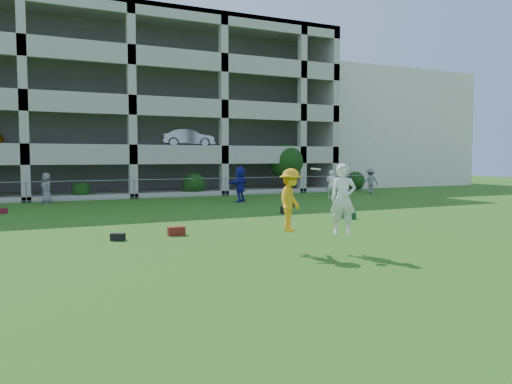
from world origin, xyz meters
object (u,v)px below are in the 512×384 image
bystander_d (240,184)px  bystander_f (370,181)px  bystander_e (331,184)px  bystander_c (47,188)px  frisbee_contest (308,200)px  crate_d (285,210)px  stucco_building (354,132)px  parking_garage (109,111)px

bystander_d → bystander_f: bearing=151.5°
bystander_e → bystander_f: bearing=-104.6°
bystander_c → frisbee_contest: 18.99m
bystander_c → crate_d: size_ratio=4.79×
stucco_building → crate_d: stucco_building is taller
bystander_e → parking_garage: parking_garage is taller
parking_garage → crate_d: bearing=-77.4°
bystander_c → frisbee_contest: frisbee_contest is taller
frisbee_contest → crate_d: bearing=65.0°
stucco_building → bystander_e: (-12.14, -14.20, -4.13)m
bystander_f → bystander_e: bearing=39.2°
bystander_d → bystander_f: (10.81, 2.04, -0.14)m
crate_d → parking_garage: 21.10m
frisbee_contest → parking_garage: (-0.57, 28.06, 4.60)m
bystander_c → parking_garage: bearing=132.0°
crate_d → parking_garage: size_ratio=0.01×
bystander_c → bystander_e: (15.85, -3.98, 0.04)m
parking_garage → bystander_e: bearing=-52.0°
bystander_d → crate_d: bearing=45.9°
bystander_d → crate_d: size_ratio=5.77×
stucco_building → crate_d: bearing=-132.8°
frisbee_contest → parking_garage: size_ratio=0.07×
stucco_building → frisbee_contest: stucco_building is taller
bystander_e → frisbee_contest: (-10.29, -14.16, 0.54)m
stucco_building → frisbee_contest: size_ratio=7.21×
crate_d → frisbee_contest: size_ratio=0.16×
crate_d → frisbee_contest: frisbee_contest is taller
bystander_e → parking_garage: size_ratio=0.06×
stucco_building → crate_d: size_ratio=45.71×
bystander_e → bystander_f: 5.51m
bystander_f → parking_garage: (-15.79, 11.43, 5.14)m
crate_d → bystander_f: bearing=36.3°
crate_d → bystander_d: bearing=85.1°
bystander_d → crate_d: 6.39m
bystander_f → crate_d: (-11.36, -8.35, -0.73)m
stucco_building → bystander_f: size_ratio=9.14×
bystander_c → crate_d: 13.66m
bystander_e → bystander_f: size_ratio=1.00×
crate_d → frisbee_contest: bearing=-115.0°
bystander_c → bystander_d: size_ratio=0.83×
parking_garage → stucco_building: bearing=0.7°
bystander_e → crate_d: bystander_e is taller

